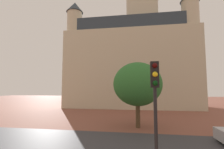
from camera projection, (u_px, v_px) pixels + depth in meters
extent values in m
plane|color=brown|center=(115.00, 140.00, 10.91)|extent=(120.00, 120.00, 0.00)
cube|color=#38383D|center=(112.00, 146.00, 9.62)|extent=(120.00, 6.29, 0.00)
cube|color=beige|center=(131.00, 71.00, 31.83)|extent=(23.93, 10.96, 14.05)
cube|color=#2D3842|center=(130.00, 31.00, 32.54)|extent=(22.01, 10.09, 2.40)
cube|color=beige|center=(142.00, 31.00, 32.17)|extent=(5.83, 5.83, 30.27)
cylinder|color=beige|center=(74.00, 59.00, 29.68)|extent=(2.80, 2.80, 18.13)
cone|color=#2D3842|center=(75.00, 8.00, 30.55)|extent=(3.20, 3.20, 2.00)
cylinder|color=beige|center=(192.00, 54.00, 26.51)|extent=(2.80, 2.80, 18.52)
cylinder|color=black|center=(156.00, 141.00, 5.25)|extent=(0.12, 0.12, 3.57)
cube|color=black|center=(155.00, 75.00, 5.44)|extent=(0.28, 0.24, 0.90)
sphere|color=#390606|center=(155.00, 65.00, 5.34)|extent=(0.18, 0.18, 0.18)
sphere|color=yellow|center=(155.00, 74.00, 5.31)|extent=(0.18, 0.18, 0.18)
sphere|color=#06330C|center=(155.00, 83.00, 5.29)|extent=(0.18, 0.18, 0.18)
cylinder|color=#4C3823|center=(138.00, 116.00, 14.29)|extent=(0.39, 0.39, 2.15)
ellipsoid|color=#2D6B2D|center=(137.00, 84.00, 14.53)|extent=(4.46, 4.46, 4.02)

